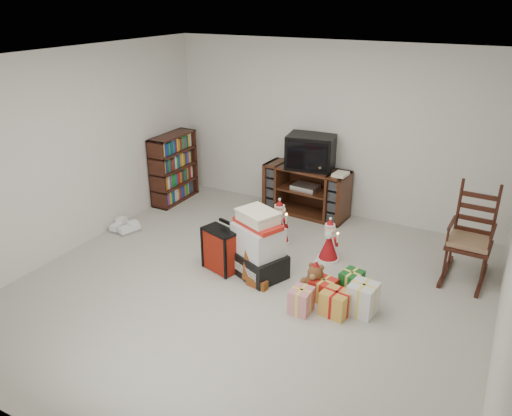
{
  "coord_description": "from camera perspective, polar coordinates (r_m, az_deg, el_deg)",
  "views": [
    {
      "loc": [
        2.3,
        -4.22,
        3.06
      ],
      "look_at": [
        -0.24,
        0.6,
        0.72
      ],
      "focal_mm": 35.0,
      "sensor_mm": 36.0,
      "label": 1
    }
  ],
  "objects": [
    {
      "name": "gift_pile",
      "position": [
        5.81,
        0.22,
        -4.54
      ],
      "size": [
        0.77,
        0.68,
        0.8
      ],
      "rotation": [
        0.0,
        0.0,
        -0.42
      ],
      "color": "black",
      "rests_on": "floor"
    },
    {
      "name": "bookshelf",
      "position": [
        7.98,
        -9.36,
        4.39
      ],
      "size": [
        0.29,
        0.88,
        1.08
      ],
      "color": "#3D1710",
      "rests_on": "floor"
    },
    {
      "name": "rocking_chair",
      "position": [
        6.25,
        23.17,
        -3.92
      ],
      "size": [
        0.5,
        0.8,
        1.18
      ],
      "rotation": [
        0.0,
        0.0,
        -0.04
      ],
      "color": "#3D1710",
      "rests_on": "floor"
    },
    {
      "name": "red_suitcase",
      "position": [
        5.94,
        -4.08,
        -4.79
      ],
      "size": [
        0.46,
        0.33,
        0.63
      ],
      "rotation": [
        0.0,
        0.0,
        -0.3
      ],
      "color": "maroon",
      "rests_on": "floor"
    },
    {
      "name": "crt_television",
      "position": [
        7.26,
        6.28,
        6.41
      ],
      "size": [
        0.73,
        0.57,
        0.49
      ],
      "rotation": [
        0.0,
        0.0,
        0.15
      ],
      "color": "black",
      "rests_on": "tv_stand"
    },
    {
      "name": "gift_cluster",
      "position": [
        5.4,
        9.15,
        -9.98
      ],
      "size": [
        0.75,
        0.85,
        0.26
      ],
      "color": "red",
      "rests_on": "floor"
    },
    {
      "name": "teddy_bear",
      "position": [
        5.55,
        6.83,
        -8.32
      ],
      "size": [
        0.26,
        0.23,
        0.38
      ],
      "color": "brown",
      "rests_on": "floor"
    },
    {
      "name": "tv_stand",
      "position": [
        7.46,
        5.74,
        1.96
      ],
      "size": [
        1.3,
        0.56,
        0.73
      ],
      "rotation": [
        0.0,
        0.0,
        -0.09
      ],
      "color": "#472214",
      "rests_on": "floor"
    },
    {
      "name": "santa_figurine",
      "position": [
        6.23,
        8.33,
        -4.14
      ],
      "size": [
        0.28,
        0.26,
        0.57
      ],
      "color": "maroon",
      "rests_on": "floor"
    },
    {
      "name": "mrs_claus_figurine",
      "position": [
        6.58,
        2.66,
        -2.12
      ],
      "size": [
        0.31,
        0.29,
        0.63
      ],
      "color": "maroon",
      "rests_on": "floor"
    },
    {
      "name": "room",
      "position": [
        5.14,
        -0.73,
        2.61
      ],
      "size": [
        5.01,
        5.01,
        2.51
      ],
      "color": "beige",
      "rests_on": "ground"
    },
    {
      "name": "sneaker_pair",
      "position": [
        7.22,
        -14.83,
        -2.18
      ],
      "size": [
        0.39,
        0.33,
        0.11
      ],
      "rotation": [
        0.0,
        0.0,
        -0.07
      ],
      "color": "white",
      "rests_on": "floor"
    },
    {
      "name": "stocking",
      "position": [
        5.66,
        -0.41,
        -6.05
      ],
      "size": [
        0.29,
        0.16,
        0.58
      ],
      "primitive_type": null,
      "rotation": [
        0.0,
        0.0,
        -0.17
      ],
      "color": "#0E660B",
      "rests_on": "floor"
    }
  ]
}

